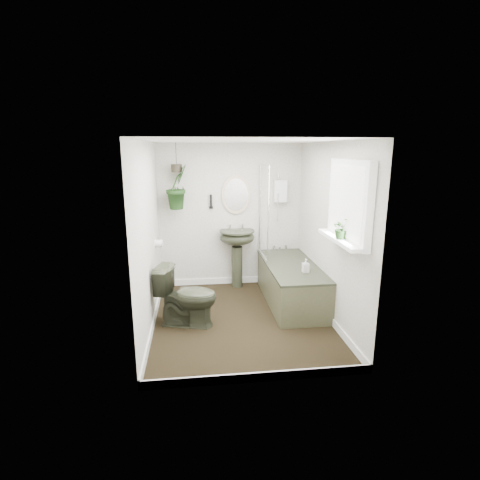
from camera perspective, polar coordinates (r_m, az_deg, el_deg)
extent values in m
cube|color=black|center=(5.10, 0.21, -12.06)|extent=(2.30, 2.80, 0.02)
cube|color=white|center=(4.60, 0.24, 14.99)|extent=(2.30, 2.80, 0.02)
cube|color=silver|center=(6.09, -1.45, 3.68)|extent=(2.30, 0.02, 2.30)
cube|color=silver|center=(3.37, 3.25, -4.54)|extent=(2.30, 0.02, 2.30)
cube|color=silver|center=(4.72, -13.90, 0.35)|extent=(0.02, 2.80, 2.30)
cube|color=silver|center=(4.99, 13.55, 1.10)|extent=(0.02, 2.80, 2.30)
cube|color=white|center=(5.07, 0.21, -11.45)|extent=(2.30, 2.80, 0.10)
cube|color=white|center=(6.09, 6.16, 7.42)|extent=(0.20, 0.10, 0.35)
ellipsoid|color=beige|center=(6.01, -0.62, 6.93)|extent=(0.46, 0.03, 0.62)
cylinder|color=black|center=(5.98, -4.44, 5.89)|extent=(0.04, 0.04, 0.22)
cylinder|color=white|center=(5.44, -12.29, -0.52)|extent=(0.11, 0.11, 0.11)
cube|color=white|center=(4.24, 16.31, 5.63)|extent=(0.08, 1.00, 0.90)
cube|color=white|center=(4.29, 15.08, 0.08)|extent=(0.18, 1.00, 0.04)
cube|color=white|center=(4.22, 15.75, 5.63)|extent=(0.01, 0.86, 0.76)
imported|color=#2B2F20|center=(4.86, -8.09, -8.42)|extent=(0.85, 0.62, 0.78)
imported|color=black|center=(4.22, 15.23, 1.75)|extent=(0.24, 0.22, 0.23)
imported|color=black|center=(5.81, -9.53, 8.00)|extent=(0.46, 0.48, 0.68)
imported|color=#302E2D|center=(5.14, 9.98, -3.86)|extent=(0.09, 0.09, 0.19)
cylinder|color=#2E281E|center=(5.79, -9.64, 10.73)|extent=(0.16, 0.16, 0.12)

